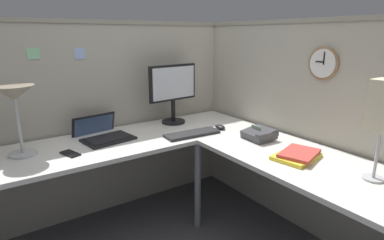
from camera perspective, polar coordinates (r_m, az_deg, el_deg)
name	(u,v)px	position (r m, az deg, el deg)	size (l,w,h in m)	color
cubicle_wall_back	(95,120)	(2.68, -17.18, -0.07)	(2.57, 0.12, 1.58)	#A8A393
cubicle_wall_right	(309,129)	(2.49, 20.43, -1.50)	(0.12, 2.37, 1.58)	#A8A393
desk	(178,171)	(2.02, -2.63, -9.26)	(2.35, 2.15, 0.73)	silver
monitor	(173,89)	(2.66, -3.46, 5.58)	(0.46, 0.20, 0.50)	black
laptop	(102,134)	(2.43, -16.06, -2.47)	(0.39, 0.43, 0.22)	black
keyboard	(192,134)	(2.39, 0.02, -2.51)	(0.43, 0.14, 0.02)	#232326
computer_mouse	(220,127)	(2.55, 5.13, -1.28)	(0.06, 0.10, 0.03)	black
desk_lamp_dome	(15,99)	(2.19, -29.52, 3.36)	(0.24, 0.24, 0.44)	#B7BABF
cell_phone	(70,154)	(2.16, -21.26, -5.71)	(0.07, 0.14, 0.01)	black
office_phone	(259,135)	(2.33, 12.16, -2.63)	(0.20, 0.21, 0.11)	#38383D
book_stack	(297,155)	(2.05, 18.60, -6.08)	(0.32, 0.27, 0.04)	yellow
wall_clock	(324,63)	(2.30, 22.83, 9.47)	(0.04, 0.22, 0.22)	olive
pinned_note_leftmost	(33,53)	(2.46, -26.89, 10.77)	(0.08, 0.00, 0.08)	#8CCC99
pinned_note_middle	(80,53)	(2.52, -19.74, 11.34)	(0.08, 0.00, 0.08)	#99B7E5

